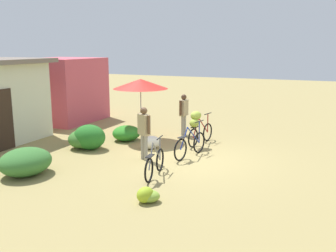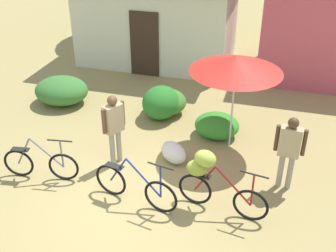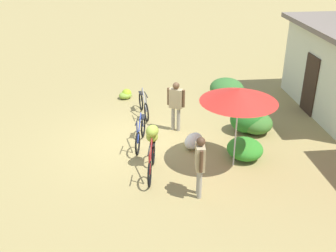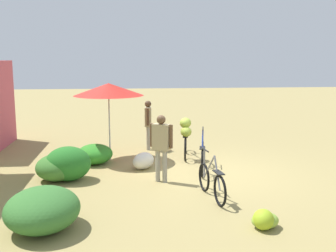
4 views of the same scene
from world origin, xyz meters
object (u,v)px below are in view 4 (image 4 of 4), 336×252
at_px(person_bystander, 161,142).
at_px(banana_pile_on_ground, 264,220).
at_px(market_umbrella, 109,89).
at_px(bicycle_leftmost, 212,182).
at_px(produce_sack, 143,161).
at_px(person_vendor, 148,120).
at_px(bicycle_near_pile, 202,157).
at_px(bicycle_center_loaded, 186,134).

bearing_deg(person_bystander, banana_pile_on_ground, -152.00).
xyz_separation_m(market_umbrella, bicycle_leftmost, (-3.51, -2.21, -1.68)).
distance_m(banana_pile_on_ground, produce_sack, 4.45).
distance_m(produce_sack, person_vendor, 2.46).
bearing_deg(bicycle_near_pile, produce_sack, 77.64).
bearing_deg(person_bystander, bicycle_leftmost, -143.01).
height_order(market_umbrella, bicycle_near_pile, market_umbrella).
bearing_deg(banana_pile_on_ground, market_umbrella, 28.63).
distance_m(banana_pile_on_ground, person_bystander, 3.33).
bearing_deg(bicycle_leftmost, produce_sack, 28.24).
height_order(market_umbrella, bicycle_leftmost, market_umbrella).
bearing_deg(bicycle_leftmost, banana_pile_on_ground, -160.22).
distance_m(bicycle_leftmost, bicycle_center_loaded, 3.46).
relative_size(market_umbrella, bicycle_near_pile, 1.27).
relative_size(bicycle_leftmost, produce_sack, 2.25).
bearing_deg(bicycle_near_pile, market_umbrella, 59.77).
xyz_separation_m(bicycle_center_loaded, person_bystander, (-2.19, 0.91, 0.25)).
bearing_deg(bicycle_leftmost, bicycle_center_loaded, 0.48).
bearing_deg(person_vendor, bicycle_center_loaded, -142.67).
xyz_separation_m(bicycle_leftmost, bicycle_center_loaded, (3.44, 0.03, 0.38)).
bearing_deg(person_vendor, person_bystander, -178.36).
bearing_deg(bicycle_near_pile, person_vendor, 25.11).
bearing_deg(bicycle_center_loaded, produce_sack, 128.38).
distance_m(bicycle_leftmost, bicycle_near_pile, 2.11).
relative_size(market_umbrella, produce_sack, 3.16).
height_order(market_umbrella, person_vendor, market_umbrella).
height_order(bicycle_leftmost, person_bystander, person_bystander).
bearing_deg(market_umbrella, bicycle_near_pile, -120.23).
bearing_deg(bicycle_center_loaded, person_vendor, 37.33).
relative_size(bicycle_leftmost, banana_pile_on_ground, 2.56).
bearing_deg(person_vendor, market_umbrella, 136.85).
xyz_separation_m(bicycle_center_loaded, banana_pile_on_ground, (-5.04, -0.61, -0.57)).
bearing_deg(market_umbrella, bicycle_center_loaded, -91.87).
bearing_deg(market_umbrella, produce_sack, -139.91).
relative_size(bicycle_near_pile, person_bystander, 1.09).
distance_m(market_umbrella, bicycle_leftmost, 4.48).
height_order(market_umbrella, produce_sack, market_umbrella).
height_order(bicycle_leftmost, bicycle_center_loaded, bicycle_center_loaded).
height_order(produce_sack, person_vendor, person_vendor).
xyz_separation_m(market_umbrella, person_bystander, (-2.26, -1.28, -1.06)).
bearing_deg(bicycle_center_loaded, banana_pile_on_ground, -173.15).
distance_m(banana_pile_on_ground, person_vendor, 6.62).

